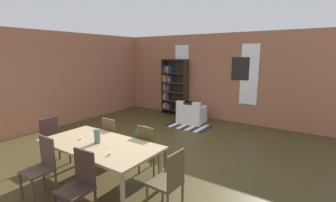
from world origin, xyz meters
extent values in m
plane|color=#40371C|center=(0.00, 0.00, 0.00)|extent=(10.27, 10.27, 0.00)
cube|color=#9F6246|center=(0.00, 4.01, 1.45)|extent=(8.04, 0.12, 2.90)
cube|color=#9F6246|center=(-3.58, 0.00, 1.45)|extent=(0.12, 8.90, 2.90)
cube|color=white|center=(-1.23, 3.94, 1.60)|extent=(0.55, 0.02, 1.89)
cube|color=white|center=(1.23, 3.94, 1.60)|extent=(0.55, 0.02, 1.89)
cube|color=#9A815F|center=(0.26, -1.19, 0.72)|extent=(2.11, 1.06, 0.04)
cylinder|color=#9A815F|center=(-0.70, -1.62, 0.35)|extent=(0.07, 0.07, 0.70)
cylinder|color=#9A815F|center=(1.21, -1.62, 0.35)|extent=(0.07, 0.07, 0.70)
cylinder|color=#9A815F|center=(-0.70, -0.75, 0.35)|extent=(0.07, 0.07, 0.70)
cylinder|color=#9A815F|center=(1.21, -0.75, 0.35)|extent=(0.07, 0.07, 0.70)
cylinder|color=#4C7266|center=(0.21, -1.19, 0.86)|extent=(0.10, 0.10, 0.24)
cylinder|color=silver|center=(-0.17, -1.24, 0.76)|extent=(0.04, 0.04, 0.04)
cylinder|color=silver|center=(0.77, -1.43, 0.77)|extent=(0.04, 0.04, 0.05)
cube|color=#4D411E|center=(0.73, -0.35, 0.45)|extent=(0.40, 0.40, 0.04)
cube|color=#4D411E|center=(0.73, -0.54, 0.70)|extent=(0.38, 0.03, 0.50)
cylinder|color=#4D411E|center=(0.91, -0.18, 0.21)|extent=(0.04, 0.04, 0.43)
cylinder|color=#4D411E|center=(0.55, -0.17, 0.21)|extent=(0.04, 0.04, 0.43)
cylinder|color=#4D411E|center=(0.91, -0.54, 0.21)|extent=(0.04, 0.04, 0.43)
cylinder|color=#4D411E|center=(0.55, -0.53, 0.21)|extent=(0.04, 0.04, 0.43)
cube|color=#4B3E26|center=(1.61, -1.19, 0.45)|extent=(0.41, 0.41, 0.04)
cube|color=#4B3E26|center=(1.80, -1.19, 0.70)|extent=(0.04, 0.38, 0.50)
cylinder|color=#4B3E26|center=(1.44, -1.00, 0.21)|extent=(0.04, 0.04, 0.43)
cylinder|color=#4B3E26|center=(1.43, -1.36, 0.21)|extent=(0.04, 0.04, 0.43)
cylinder|color=#4B3E26|center=(1.80, -1.01, 0.21)|extent=(0.04, 0.04, 0.43)
cube|color=#3F2723|center=(-1.10, -1.19, 0.45)|extent=(0.41, 0.41, 0.04)
cube|color=#3F2723|center=(-1.29, -1.19, 0.70)|extent=(0.04, 0.38, 0.50)
cylinder|color=#3F2723|center=(-0.92, -1.36, 0.21)|extent=(0.04, 0.04, 0.43)
cylinder|color=#3F2723|center=(-0.93, -1.00, 0.21)|extent=(0.04, 0.04, 0.43)
cylinder|color=#3F2723|center=(-1.28, -1.37, 0.21)|extent=(0.04, 0.04, 0.43)
cylinder|color=#3F2723|center=(-1.29, -1.01, 0.21)|extent=(0.04, 0.04, 0.43)
cube|color=#4B382F|center=(-0.22, -2.02, 0.45)|extent=(0.40, 0.40, 0.04)
cube|color=#4B382F|center=(-0.22, -1.83, 0.70)|extent=(0.38, 0.03, 0.50)
cylinder|color=#4B382F|center=(-0.40, -2.20, 0.21)|extent=(0.04, 0.04, 0.43)
cylinder|color=#4B382F|center=(-0.04, -2.20, 0.21)|extent=(0.04, 0.04, 0.43)
cylinder|color=#4B382F|center=(-0.40, -1.84, 0.21)|extent=(0.04, 0.04, 0.43)
cylinder|color=#4B382F|center=(-0.04, -1.84, 0.21)|extent=(0.04, 0.04, 0.43)
cube|color=brown|center=(-0.22, -0.35, 0.45)|extent=(0.42, 0.42, 0.04)
cube|color=brown|center=(-0.23, -0.54, 0.70)|extent=(0.38, 0.05, 0.50)
cylinder|color=brown|center=(-0.03, -0.18, 0.21)|extent=(0.04, 0.04, 0.43)
cylinder|color=brown|center=(-0.39, -0.17, 0.21)|extent=(0.04, 0.04, 0.43)
cylinder|color=brown|center=(-0.05, -0.54, 0.21)|extent=(0.04, 0.04, 0.43)
cylinder|color=brown|center=(-0.41, -0.52, 0.21)|extent=(0.04, 0.04, 0.43)
cube|color=#35231D|center=(0.73, -2.02, 0.45)|extent=(0.43, 0.43, 0.04)
cube|color=#35231D|center=(0.72, -1.83, 0.70)|extent=(0.38, 0.06, 0.50)
cylinder|color=#35231D|center=(0.54, -1.85, 0.21)|extent=(0.04, 0.04, 0.43)
cube|color=#2D2319|center=(-1.89, 3.74, 1.02)|extent=(0.04, 0.32, 2.05)
cube|color=#2D2319|center=(-0.93, 3.74, 1.02)|extent=(0.04, 0.32, 2.05)
cube|color=#2D2319|center=(-1.41, 3.90, 1.02)|extent=(1.00, 0.01, 2.05)
cube|color=#2D2319|center=(-1.41, 3.74, 0.17)|extent=(0.96, 0.32, 0.04)
cube|color=orange|center=(-1.84, 3.74, 0.27)|extent=(0.05, 0.26, 0.17)
cube|color=gold|center=(-1.79, 3.74, 0.30)|extent=(0.05, 0.22, 0.22)
cube|color=#284C8C|center=(-1.73, 3.74, 0.28)|extent=(0.03, 0.16, 0.18)
cube|color=#8C4C8C|center=(-1.69, 3.74, 0.27)|extent=(0.04, 0.20, 0.17)
cube|color=#8C4C8C|center=(-1.63, 3.74, 0.28)|extent=(0.05, 0.22, 0.18)
cube|color=#2D2319|center=(-1.41, 3.74, 0.51)|extent=(0.96, 0.32, 0.04)
cube|color=#8C4C8C|center=(-1.85, 3.74, 0.62)|extent=(0.04, 0.27, 0.19)
cube|color=white|center=(-1.80, 3.74, 0.67)|extent=(0.03, 0.24, 0.27)
cube|color=#284C8C|center=(-1.75, 3.74, 0.61)|extent=(0.04, 0.23, 0.16)
cube|color=#8C4C8C|center=(-1.71, 3.74, 0.67)|extent=(0.03, 0.16, 0.29)
cube|color=#2D2319|center=(-1.41, 3.74, 0.85)|extent=(0.96, 0.32, 0.04)
cube|color=orange|center=(-1.85, 3.74, 1.01)|extent=(0.03, 0.17, 0.27)
cube|color=orange|center=(-1.81, 3.74, 1.01)|extent=(0.04, 0.20, 0.27)
cube|color=#284C8C|center=(-1.76, 3.74, 0.97)|extent=(0.03, 0.20, 0.19)
cube|color=#284C8C|center=(-1.71, 3.74, 0.97)|extent=(0.03, 0.22, 0.19)
cube|color=#8C4C8C|center=(-1.66, 3.74, 1.01)|extent=(0.03, 0.17, 0.27)
cube|color=#2D2319|center=(-1.41, 3.74, 1.19)|extent=(0.96, 0.32, 0.04)
cube|color=orange|center=(-1.85, 3.74, 1.33)|extent=(0.05, 0.27, 0.24)
cube|color=gold|center=(-1.79, 3.74, 1.34)|extent=(0.03, 0.18, 0.26)
cube|color=#33724C|center=(-1.75, 3.74, 1.30)|extent=(0.03, 0.23, 0.17)
cube|color=#8C4C8C|center=(-1.71, 3.74, 1.30)|extent=(0.04, 0.25, 0.18)
cube|color=#B22D28|center=(-1.67, 3.74, 1.36)|extent=(0.03, 0.20, 0.29)
cube|color=white|center=(-1.61, 3.74, 1.29)|extent=(0.04, 0.18, 0.16)
cube|color=#284C8C|center=(-1.56, 3.74, 1.34)|extent=(0.04, 0.23, 0.26)
cube|color=#2D2319|center=(-1.41, 3.74, 1.53)|extent=(0.96, 0.32, 0.04)
cube|color=#284C8C|center=(-1.85, 3.74, 1.65)|extent=(0.03, 0.17, 0.19)
cube|color=orange|center=(-1.81, 3.74, 1.65)|extent=(0.03, 0.17, 0.19)
cube|color=#284C8C|center=(-1.77, 3.74, 1.69)|extent=(0.04, 0.24, 0.27)
cube|color=orange|center=(-1.72, 3.74, 1.66)|extent=(0.03, 0.18, 0.22)
cube|color=gold|center=(-1.67, 3.74, 1.67)|extent=(0.04, 0.21, 0.22)
cube|color=#B22D28|center=(-1.63, 3.74, 1.64)|extent=(0.03, 0.27, 0.17)
cube|color=#284C8C|center=(-1.58, 3.74, 1.69)|extent=(0.03, 0.21, 0.28)
cube|color=#2D2319|center=(-1.41, 3.74, 2.03)|extent=(0.96, 0.32, 0.04)
cube|color=silver|center=(-0.31, 3.10, 0.20)|extent=(0.90, 0.90, 0.40)
cube|color=silver|center=(-0.27, 2.78, 0.57)|extent=(0.81, 0.27, 0.35)
cube|color=silver|center=(0.02, 3.15, 0.48)|extent=(0.22, 0.73, 0.15)
cube|color=silver|center=(-0.65, 3.06, 0.48)|extent=(0.22, 0.73, 0.15)
cube|color=black|center=(-0.27, 2.78, 0.71)|extent=(0.30, 0.21, 0.08)
cylinder|color=#9E6042|center=(-0.09, 0.36, 0.11)|extent=(0.26, 0.26, 0.22)
sphere|color=#2D6B33|center=(-0.09, 0.36, 0.39)|extent=(0.42, 0.42, 0.42)
cube|color=#1E1E33|center=(-0.79, 2.68, 0.00)|extent=(0.15, 0.89, 0.01)
cube|color=white|center=(-0.64, 2.68, 0.00)|extent=(0.15, 0.89, 0.01)
cube|color=#1E1E33|center=(-0.49, 2.68, 0.00)|extent=(0.15, 0.89, 0.01)
cube|color=white|center=(-0.34, 2.68, 0.00)|extent=(0.15, 0.89, 0.01)
cube|color=#1E1E33|center=(-0.19, 2.68, 0.00)|extent=(0.15, 0.89, 0.01)
cube|color=white|center=(-0.04, 2.68, 0.00)|extent=(0.15, 0.89, 0.01)
cube|color=#1E1E33|center=(0.10, 2.68, 0.00)|extent=(0.15, 0.89, 0.01)
cube|color=white|center=(0.25, 2.68, 0.00)|extent=(0.15, 0.89, 0.01)
cube|color=#1E1E33|center=(0.40, 2.68, 0.00)|extent=(0.15, 0.89, 0.01)
cube|color=black|center=(0.94, 3.94, 1.77)|extent=(0.56, 0.03, 0.72)
camera|label=1|loc=(3.40, -3.73, 2.23)|focal=25.85mm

